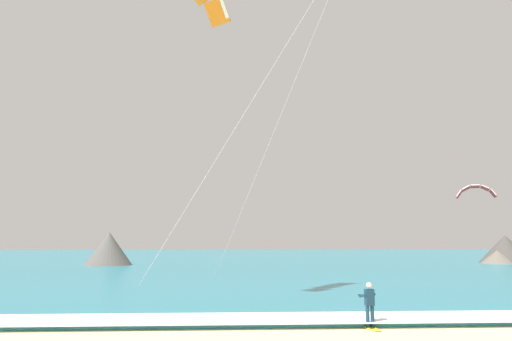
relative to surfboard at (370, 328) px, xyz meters
name	(u,v)px	position (x,y,z in m)	size (l,w,h in m)	color
sea	(290,258)	(4.35, 60.15, 0.07)	(200.00, 120.00, 0.20)	teal
surf_foam	(468,316)	(4.35, 1.15, 0.19)	(200.00, 2.69, 0.04)	white
surfboard	(370,328)	(0.00, 0.00, 0.00)	(0.72, 1.46, 0.09)	yellow
kitesurfer	(369,303)	(0.00, 0.02, 0.91)	(0.59, 0.59, 1.69)	#143347
kite_distant	(475,190)	(21.37, 31.52, 8.57)	(3.99, 2.25, 1.50)	red
headland_right	(504,251)	(30.44, 42.16, 1.70)	(7.86, 7.24, 3.79)	#665B51
headland_left	(110,251)	(-19.91, 39.83, 1.78)	(5.98, 6.14, 4.11)	#56514C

